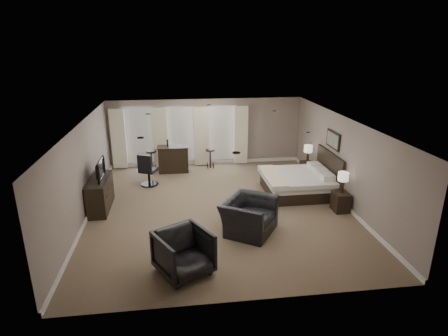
{
  "coord_description": "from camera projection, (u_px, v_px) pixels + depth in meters",
  "views": [
    {
      "loc": [
        -1.18,
        -10.08,
        4.71
      ],
      "look_at": [
        0.2,
        0.4,
        1.1
      ],
      "focal_mm": 30.0,
      "sensor_mm": 36.0,
      "label": 1
    }
  ],
  "objects": [
    {
      "name": "bar_stool_right",
      "position": [
        210.0,
        159.0,
        14.49
      ],
      "size": [
        0.46,
        0.46,
        0.75
      ],
      "primitive_type": "cube",
      "rotation": [
        0.0,
        0.0,
        0.39
      ],
      "color": "black",
      "rests_on": "ground"
    },
    {
      "name": "dresser",
      "position": [
        100.0,
        194.0,
        10.92
      ],
      "size": [
        0.52,
        1.61,
        0.94
      ],
      "primitive_type": "cube",
      "color": "black",
      "rests_on": "ground"
    },
    {
      "name": "nightstand_near",
      "position": [
        341.0,
        202.0,
        10.83
      ],
      "size": [
        0.42,
        0.51,
        0.56
      ],
      "primitive_type": "cube",
      "color": "black",
      "rests_on": "ground"
    },
    {
      "name": "bed",
      "position": [
        296.0,
        174.0,
        11.96
      ],
      "size": [
        2.12,
        2.02,
        1.35
      ],
      "primitive_type": "cube",
      "color": "silver",
      "rests_on": "ground"
    },
    {
      "name": "lamp_near",
      "position": [
        343.0,
        183.0,
        10.64
      ],
      "size": [
        0.3,
        0.3,
        0.62
      ],
      "primitive_type": "cube",
      "color": "beige",
      "rests_on": "nightstand_near"
    },
    {
      "name": "lamp_far",
      "position": [
        308.0,
        154.0,
        13.36
      ],
      "size": [
        0.31,
        0.31,
        0.63
      ],
      "primitive_type": "cube",
      "color": "beige",
      "rests_on": "nightstand_far"
    },
    {
      "name": "desk_chair",
      "position": [
        149.0,
        169.0,
        12.69
      ],
      "size": [
        0.77,
        0.77,
        1.14
      ],
      "primitive_type": "cube",
      "rotation": [
        0.0,
        0.0,
        2.72
      ],
      "color": "black",
      "rests_on": "ground"
    },
    {
      "name": "room",
      "position": [
        219.0,
        166.0,
        10.71
      ],
      "size": [
        7.6,
        8.6,
        2.64
      ],
      "color": "brown",
      "rests_on": "ground"
    },
    {
      "name": "bar_counter",
      "position": [
        173.0,
        159.0,
        14.03
      ],
      "size": [
        1.14,
        0.59,
        1.0
      ],
      "primitive_type": "cube",
      "color": "black",
      "rests_on": "ground"
    },
    {
      "name": "wall_art",
      "position": [
        333.0,
        140.0,
        11.75
      ],
      "size": [
        0.04,
        0.96,
        0.56
      ],
      "primitive_type": "cube",
      "color": "slate",
      "rests_on": "room"
    },
    {
      "name": "armchair_far",
      "position": [
        184.0,
        251.0,
        7.84
      ],
      "size": [
        1.37,
        1.34,
        1.06
      ],
      "primitive_type": "imported",
      "rotation": [
        0.0,
        0.0,
        0.5
      ],
      "color": "black",
      "rests_on": "ground"
    },
    {
      "name": "tv",
      "position": [
        98.0,
        177.0,
        10.75
      ],
      "size": [
        0.57,
        1.0,
        0.13
      ],
      "primitive_type": "imported",
      "rotation": [
        0.0,
        0.0,
        1.57
      ],
      "color": "black",
      "rests_on": "dresser"
    },
    {
      "name": "window_bay",
      "position": [
        181.0,
        136.0,
        14.47
      ],
      "size": [
        5.25,
        0.2,
        2.3
      ],
      "color": "silver",
      "rests_on": "room"
    },
    {
      "name": "bar_stool_left",
      "position": [
        152.0,
        161.0,
        14.07
      ],
      "size": [
        0.5,
        0.5,
        0.82
      ],
      "primitive_type": "cube",
      "rotation": [
        0.0,
        0.0,
        0.34
      ],
      "color": "black",
      "rests_on": "ground"
    },
    {
      "name": "nightstand_far",
      "position": [
        307.0,
        169.0,
        13.56
      ],
      "size": [
        0.42,
        0.51,
        0.56
      ],
      "primitive_type": "cube",
      "color": "black",
      "rests_on": "ground"
    },
    {
      "name": "armchair_near",
      "position": [
        249.0,
        210.0,
        9.56
      ],
      "size": [
        1.48,
        1.61,
        1.18
      ],
      "primitive_type": "imported",
      "rotation": [
        0.0,
        0.0,
        0.99
      ],
      "color": "black",
      "rests_on": "ground"
    }
  ]
}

